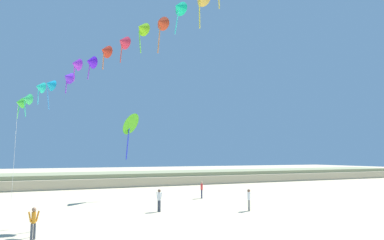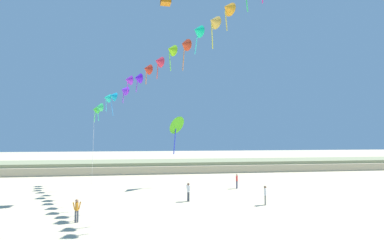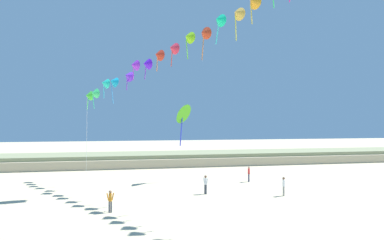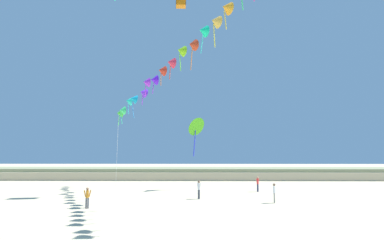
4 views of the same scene
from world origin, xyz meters
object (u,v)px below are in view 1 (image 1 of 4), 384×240
object	(u,v)px
person_near_left	(249,198)
person_far_left	(202,189)
large_kite_low_lead	(128,123)
person_mid_center	(159,199)
person_near_right	(34,221)

from	to	relation	value
person_near_left	person_far_left	world-z (taller)	person_far_left
person_near_left	person_far_left	size ratio (longest dim) A/B	0.99
large_kite_low_lead	person_far_left	bearing A→B (deg)	-18.96
person_near_left	large_kite_low_lead	size ratio (longest dim) A/B	0.34
person_far_left	large_kite_low_lead	world-z (taller)	large_kite_low_lead
person_near_left	person_mid_center	xyz separation A→B (m)	(-6.58, 2.52, 0.02)
person_mid_center	large_kite_low_lead	world-z (taller)	large_kite_low_lead
person_near_right	person_mid_center	bearing A→B (deg)	33.11
person_near_right	person_far_left	world-z (taller)	person_far_left
person_near_left	person_mid_center	distance (m)	7.04
person_far_left	person_near_left	bearing A→B (deg)	-90.49
person_near_left	large_kite_low_lead	xyz separation A→B (m)	(-7.05, 11.15, 6.71)
person_near_right	large_kite_low_lead	world-z (taller)	large_kite_low_lead
person_near_left	person_far_left	bearing A→B (deg)	89.51
person_near_right	large_kite_low_lead	xyz separation A→B (m)	(8.32, 14.36, 6.74)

